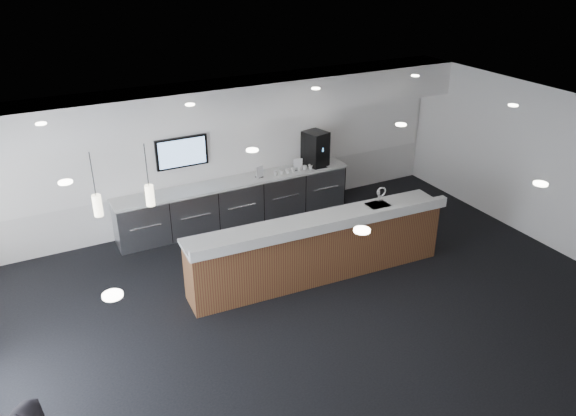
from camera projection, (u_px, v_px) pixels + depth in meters
ground at (325, 313)px, 9.04m from camera, size 10.00×10.00×0.00m
ceiling at (331, 134)px, 7.74m from camera, size 10.00×8.00×0.02m
back_wall at (228, 150)px, 11.59m from camera, size 10.00×0.02×3.00m
right_wall at (557, 172)px, 10.47m from camera, size 0.02×8.00×3.00m
soffit_bulkhead at (234, 100)px, 10.73m from camera, size 10.00×0.90×0.70m
alcove_panel at (228, 146)px, 11.52m from camera, size 9.80×0.06×1.40m
back_credenza at (236, 201)px, 11.74m from camera, size 5.06×0.66×0.95m
wall_tv at (182, 152)px, 11.03m from camera, size 1.05×0.08×0.62m
pendant_left at (150, 196)px, 7.70m from camera, size 0.12×0.12×0.30m
pendant_right at (98, 206)px, 7.41m from camera, size 0.12×0.12×0.30m
ceiling_can_lights at (331, 136)px, 7.75m from camera, size 7.00×5.00×0.02m
service_counter at (318, 248)px, 9.78m from camera, size 4.76×1.03×1.49m
coffee_machine at (315, 148)px, 12.20m from camera, size 0.53×0.61×0.75m
info_sign_left at (260, 172)px, 11.63m from camera, size 0.18×0.07×0.25m
info_sign_right at (298, 165)px, 12.00m from camera, size 0.20×0.07×0.26m
cup_0 at (310, 167)px, 12.12m from camera, size 0.10×0.10×0.09m
cup_1 at (305, 168)px, 12.06m from camera, size 0.14×0.14×0.09m
cup_2 at (299, 169)px, 12.00m from camera, size 0.12×0.12×0.09m
cup_3 at (293, 170)px, 11.94m from camera, size 0.13×0.13×0.09m
cup_4 at (287, 171)px, 11.89m from camera, size 0.14×0.14×0.09m
cup_5 at (282, 172)px, 11.83m from camera, size 0.11×0.11×0.09m
cup_6 at (276, 173)px, 11.77m from camera, size 0.14×0.14×0.09m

